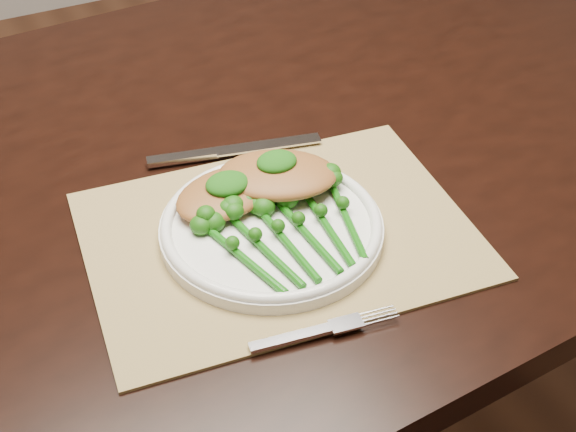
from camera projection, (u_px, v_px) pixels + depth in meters
name	position (u px, v px, depth m)	size (l,w,h in m)	color
floor	(272.00, 402.00, 1.63)	(4.00, 4.00, 0.00)	brown
dining_table	(242.00, 344.00, 1.26)	(1.66, 1.01, 0.75)	black
placemat	(279.00, 235.00, 0.89)	(0.42, 0.31, 0.00)	#9B824E
dinner_plate	(271.00, 226.00, 0.88)	(0.25, 0.25, 0.02)	white
knife	(218.00, 152.00, 1.00)	(0.22, 0.07, 0.01)	silver
fork	(334.00, 327.00, 0.78)	(0.15, 0.04, 0.00)	silver
chicken_fillet_left	(225.00, 193.00, 0.90)	(0.12, 0.08, 0.02)	#965D2B
chicken_fillet_right	(278.00, 175.00, 0.91)	(0.14, 0.09, 0.03)	#965D2B
pesto_dollop_left	(227.00, 184.00, 0.89)	(0.05, 0.04, 0.02)	#0E4209
pesto_dollop_right	(277.00, 162.00, 0.91)	(0.05, 0.04, 0.02)	#0E4209
broccolini_bundle	(297.00, 239.00, 0.85)	(0.16, 0.17, 0.04)	#10550B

